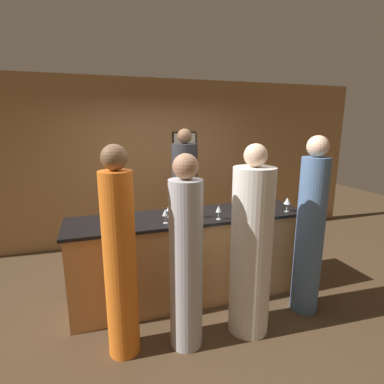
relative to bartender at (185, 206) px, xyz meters
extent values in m
plane|color=#4C3823|center=(-0.16, -0.72, -0.93)|extent=(14.00, 14.00, 0.00)
cube|color=#A37547|center=(-0.16, 1.30, 0.47)|extent=(8.00, 0.06, 2.80)
cube|color=black|center=(0.37, 1.26, 0.82)|extent=(0.44, 0.02, 0.34)
cube|color=silver|center=(0.37, 1.25, 0.82)|extent=(0.39, 0.00, 0.29)
cube|color=#B27F4C|center=(-0.16, -0.72, -0.44)|extent=(2.69, 0.64, 0.99)
cube|color=black|center=(-0.16, -0.72, 0.08)|extent=(2.75, 0.70, 0.04)
cylinder|color=#2D2D33|center=(0.00, 0.00, -0.03)|extent=(0.35, 0.35, 1.80)
sphere|color=brown|center=(0.00, 0.00, 0.96)|extent=(0.20, 0.20, 0.20)
cylinder|color=#B2B2B7|center=(-0.43, -1.49, -0.13)|extent=(0.30, 0.30, 1.60)
sphere|color=#A37556|center=(-0.43, -1.49, 0.78)|extent=(0.22, 0.22, 0.22)
cylinder|color=#4C6B93|center=(0.99, -1.37, -0.07)|extent=(0.29, 0.29, 1.73)
sphere|color=beige|center=(0.99, -1.37, 0.90)|extent=(0.22, 0.22, 0.22)
cylinder|color=silver|center=(0.23, -1.48, -0.10)|extent=(0.40, 0.40, 1.67)
sphere|color=beige|center=(0.23, -1.48, 0.85)|extent=(0.21, 0.21, 0.21)
cylinder|color=orange|center=(-1.01, -1.41, -0.09)|extent=(0.28, 0.28, 1.69)
sphere|color=brown|center=(-1.01, -1.41, 0.86)|extent=(0.22, 0.22, 0.22)
cylinder|color=black|center=(0.50, -0.59, 0.20)|extent=(0.07, 0.07, 0.22)
cylinder|color=black|center=(0.50, -0.59, 0.35)|extent=(0.03, 0.03, 0.08)
cylinder|color=black|center=(-0.17, -0.83, 0.19)|extent=(0.07, 0.07, 0.19)
cylinder|color=black|center=(-0.17, -0.83, 0.32)|extent=(0.03, 0.03, 0.07)
cylinder|color=silver|center=(-0.49, -0.91, 0.10)|extent=(0.05, 0.05, 0.00)
cylinder|color=silver|center=(-0.49, -0.91, 0.14)|extent=(0.01, 0.01, 0.08)
cone|color=silver|center=(-0.49, -0.91, 0.22)|extent=(0.06, 0.06, 0.07)
cylinder|color=silver|center=(0.64, -0.89, 0.10)|extent=(0.05, 0.05, 0.00)
cylinder|color=silver|center=(0.64, -0.89, 0.15)|extent=(0.01, 0.01, 0.10)
cone|color=silver|center=(0.64, -0.89, 0.23)|extent=(0.07, 0.07, 0.06)
cylinder|color=silver|center=(1.00, -0.93, 0.10)|extent=(0.05, 0.05, 0.00)
cylinder|color=silver|center=(1.00, -0.93, 0.15)|extent=(0.01, 0.01, 0.09)
cone|color=silver|center=(1.00, -0.93, 0.23)|extent=(0.08, 0.08, 0.07)
cylinder|color=silver|center=(-0.40, -0.73, 0.10)|extent=(0.05, 0.05, 0.00)
cylinder|color=silver|center=(-0.40, -0.73, 0.14)|extent=(0.01, 0.01, 0.08)
cone|color=silver|center=(-0.40, -0.73, 0.21)|extent=(0.08, 0.08, 0.06)
cylinder|color=silver|center=(0.39, -1.00, 0.10)|extent=(0.05, 0.05, 0.00)
cylinder|color=silver|center=(0.39, -1.00, 0.14)|extent=(0.01, 0.01, 0.08)
cone|color=silver|center=(0.39, -1.00, 0.21)|extent=(0.08, 0.08, 0.06)
cylinder|color=silver|center=(0.10, -0.96, 0.10)|extent=(0.05, 0.05, 0.00)
cylinder|color=silver|center=(0.10, -0.96, 0.14)|extent=(0.01, 0.01, 0.08)
cone|color=silver|center=(0.10, -0.96, 0.22)|extent=(0.06, 0.06, 0.07)
camera|label=1|loc=(-1.15, -3.87, 1.13)|focal=28.00mm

